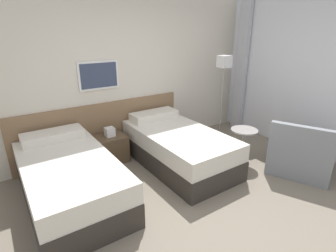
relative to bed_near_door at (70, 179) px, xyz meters
name	(u,v)px	position (x,y,z in m)	size (l,w,h in m)	color
ground_plane	(209,212)	(1.27, -1.18, -0.29)	(16.00, 16.00, 0.00)	slate
wall_headboard	(122,77)	(1.24, 1.01, 1.00)	(10.00, 0.10, 2.70)	beige
bed_near_door	(70,179)	(0.00, 0.00, 0.00)	(1.02, 1.92, 0.70)	#332D28
bed_near_window	(178,147)	(1.67, 0.00, 0.00)	(1.02, 1.92, 0.70)	#332D28
nightstand	(111,148)	(0.83, 0.70, -0.06)	(0.47, 0.42, 0.58)	brown
floor_lamp	(224,73)	(3.00, 0.41, 0.99)	(0.24, 0.24, 1.60)	#9E9993
side_table	(243,140)	(2.54, -0.56, 0.11)	(0.42, 0.42, 0.58)	gray
armchair	(300,155)	(3.06, -1.22, -0.04)	(1.10, 1.10, 0.82)	gray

